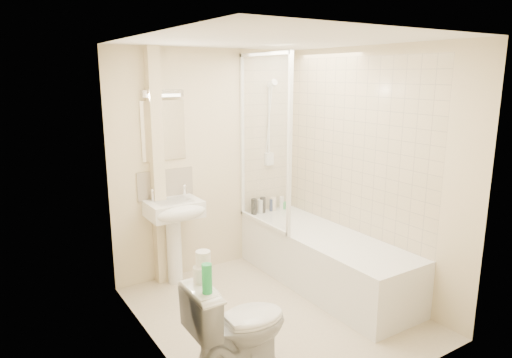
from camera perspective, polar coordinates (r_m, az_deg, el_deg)
floor at (r=4.36m, az=2.39°, el=-16.30°), size 2.50×2.50×0.00m
wall_back at (r=4.97m, az=-5.79°, el=2.08°), size 2.20×0.02×2.40m
wall_left at (r=3.43m, az=-12.69°, el=-3.16°), size 0.02×2.50×2.40m
wall_right at (r=4.63m, az=13.75°, el=0.96°), size 0.02×2.50×2.40m
ceiling at (r=3.82m, az=2.74°, el=16.96°), size 2.20×2.50×0.02m
tile_back at (r=5.30m, az=1.49°, el=5.29°), size 0.70×0.01×1.75m
tile_right at (r=4.72m, az=12.04°, el=4.05°), size 0.01×2.10×1.75m
pipe_boxing at (r=4.67m, az=-12.24°, el=1.15°), size 0.12×0.12×2.40m
splashback at (r=4.79m, az=-11.23°, el=-0.60°), size 0.60×0.02×0.30m
mirror at (r=4.69m, az=-11.52°, el=5.94°), size 0.46×0.01×0.60m
strip_light at (r=4.64m, az=-11.62°, el=10.45°), size 0.42×0.07×0.07m
bathtub at (r=4.80m, az=8.48°, el=-9.77°), size 0.70×2.10×0.55m
shower_screen at (r=4.74m, az=0.97°, el=4.69°), size 0.04×0.92×1.80m
shower_fixture at (r=5.25m, az=1.75°, el=6.54°), size 0.10×0.16×0.99m
pedestal_sink at (r=4.67m, az=-10.03°, el=-4.91°), size 0.53×0.48×1.02m
bottle_black_a at (r=5.27m, az=-0.26°, el=-3.46°), size 0.07×0.07×0.18m
bottle_white_a at (r=5.32m, az=0.55°, el=-3.43°), size 0.06×0.06×0.16m
bottle_black_b at (r=5.33m, az=0.85°, el=-3.26°), size 0.07×0.07×0.18m
bottle_blue at (r=5.41m, az=1.93°, el=-3.27°), size 0.04×0.04×0.14m
bottle_cream at (r=5.42m, az=2.17°, el=-3.13°), size 0.06×0.06×0.16m
bottle_white_b at (r=5.49m, az=3.23°, el=-2.98°), size 0.05×0.05×0.15m
bottle_green at (r=5.51m, az=3.43°, el=-3.28°), size 0.07×0.07×0.09m
toilet at (r=3.43m, az=-2.24°, el=-17.90°), size 0.44×0.75×0.75m
toilet_roll_lower at (r=3.19m, az=-6.93°, el=-11.77°), size 0.10×0.10×0.11m
toilet_roll_upper at (r=3.18m, az=-6.62°, el=-9.76°), size 0.10×0.10×0.09m
green_bottle at (r=3.02m, az=-6.15°, el=-12.27°), size 0.07×0.07×0.20m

